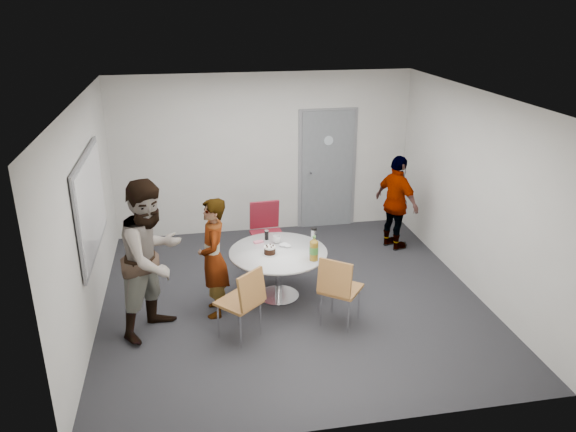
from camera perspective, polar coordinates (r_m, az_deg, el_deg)
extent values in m
plane|color=black|center=(7.68, 0.36, -8.32)|extent=(5.00, 5.00, 0.00)
plane|color=silver|center=(6.77, 0.41, 11.97)|extent=(5.00, 5.00, 0.00)
plane|color=silver|center=(9.47, -2.48, 6.29)|extent=(5.00, 0.00, 5.00)
plane|color=silver|center=(7.11, -19.82, -0.15)|extent=(0.00, 5.00, 5.00)
plane|color=silver|center=(7.95, 18.39, 2.24)|extent=(0.00, 5.00, 5.00)
plane|color=silver|center=(4.91, 5.95, -8.74)|extent=(5.00, 0.00, 5.00)
cube|color=slate|center=(9.74, 4.02, 4.69)|extent=(0.90, 0.05, 2.05)
cube|color=gray|center=(9.76, 3.98, 4.74)|extent=(1.02, 0.04, 2.12)
cylinder|color=#B2BFC6|center=(9.57, 4.14, 7.66)|extent=(0.16, 0.01, 0.16)
cylinder|color=silver|center=(9.61, 2.25, 4.47)|extent=(0.04, 0.14, 0.04)
cube|color=gray|center=(7.26, -19.42, 1.17)|extent=(0.03, 1.90, 1.25)
cube|color=white|center=(7.25, -19.27, 1.18)|extent=(0.01, 1.78, 1.13)
cylinder|color=silver|center=(7.42, -1.00, -3.71)|extent=(1.30, 1.30, 0.03)
cylinder|color=silver|center=(7.57, -0.99, -5.96)|extent=(0.09, 0.09, 0.63)
cylinder|color=silver|center=(7.72, -0.97, -8.08)|extent=(0.56, 0.56, 0.02)
cylinder|color=silver|center=(7.33, -1.86, -3.86)|extent=(0.20, 0.20, 0.01)
cylinder|color=black|center=(7.32, -1.87, -3.55)|extent=(0.15, 0.15, 0.08)
cylinder|color=white|center=(7.29, -1.87, -3.18)|extent=(0.15, 0.15, 0.02)
cylinder|color=olive|center=(7.13, 2.64, -3.56)|extent=(0.11, 0.11, 0.25)
cylinder|color=#3E8234|center=(7.12, 2.64, -3.49)|extent=(0.11, 0.11, 0.10)
cone|color=olive|center=(7.06, 2.66, -2.43)|extent=(0.11, 0.11, 0.05)
cylinder|color=#579744|center=(7.05, 2.67, -2.14)|extent=(0.04, 0.04, 0.03)
imported|color=white|center=(7.66, -1.15, -2.38)|extent=(0.17, 0.17, 0.10)
cylinder|color=black|center=(7.75, -2.19, -1.95)|extent=(0.06, 0.06, 0.13)
cylinder|color=silver|center=(7.60, 2.63, -2.12)|extent=(0.08, 0.08, 0.21)
cylinder|color=black|center=(7.55, 2.65, -1.29)|extent=(0.08, 0.08, 0.03)
cube|color=pink|center=(7.67, -3.03, -2.64)|extent=(0.14, 0.10, 0.02)
ellipsoid|color=white|center=(7.54, -0.30, -3.00)|extent=(0.18, 0.18, 0.03)
cube|color=brown|center=(6.68, -5.03, -8.71)|extent=(0.62, 0.62, 0.04)
cube|color=brown|center=(6.44, -3.70, -7.44)|extent=(0.37, 0.35, 0.42)
cylinder|color=silver|center=(7.01, -5.09, -9.35)|extent=(0.02, 0.02, 0.47)
cylinder|color=silver|center=(6.79, -7.10, -10.53)|extent=(0.02, 0.02, 0.47)
cylinder|color=silver|center=(6.81, -2.83, -10.29)|extent=(0.02, 0.02, 0.47)
cylinder|color=silver|center=(6.59, -4.83, -11.55)|extent=(0.02, 0.02, 0.47)
cube|color=brown|center=(6.95, 5.38, -7.36)|extent=(0.62, 0.62, 0.04)
cube|color=brown|center=(6.66, 4.76, -6.31)|extent=(0.39, 0.33, 0.42)
cylinder|color=silver|center=(7.16, 7.22, -8.71)|extent=(0.02, 0.02, 0.48)
cylinder|color=silver|center=(7.27, 4.54, -8.10)|extent=(0.02, 0.02, 0.48)
cylinder|color=silver|center=(6.87, 6.15, -10.06)|extent=(0.02, 0.02, 0.48)
cylinder|color=silver|center=(6.98, 3.37, -9.40)|extent=(0.02, 0.02, 0.48)
cube|color=maroon|center=(8.34, -2.07, -2.02)|extent=(0.50, 0.50, 0.04)
cube|color=maroon|center=(8.44, -2.42, 0.14)|extent=(0.45, 0.13, 0.44)
cylinder|color=silver|center=(8.24, -3.04, -4.24)|extent=(0.02, 0.02, 0.50)
cylinder|color=silver|center=(8.31, -0.49, -3.97)|extent=(0.02, 0.02, 0.50)
cylinder|color=silver|center=(8.58, -3.55, -3.19)|extent=(0.02, 0.02, 0.50)
cylinder|color=silver|center=(8.65, -1.10, -2.94)|extent=(0.02, 0.02, 0.50)
imported|color=#A5C6EA|center=(7.06, -7.59, -4.24)|extent=(0.39, 0.57, 1.55)
imported|color=white|center=(6.76, -13.63, -4.17)|extent=(1.16, 1.18, 1.92)
imported|color=black|center=(9.05, 10.98, 1.31)|extent=(0.69, 0.97, 1.53)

